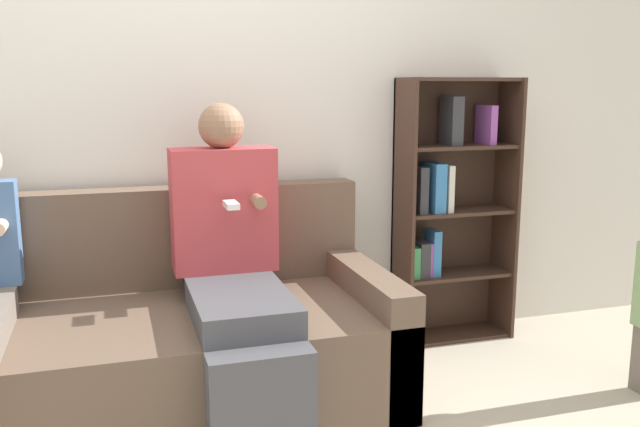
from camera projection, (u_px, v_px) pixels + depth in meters
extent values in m
cube|color=silver|center=(166.00, 92.00, 3.08)|extent=(10.00, 0.06, 2.55)
cube|color=brown|center=(135.00, 372.00, 2.64)|extent=(2.11, 0.77, 0.41)
cube|color=brown|center=(128.00, 284.00, 3.04)|extent=(2.11, 0.15, 0.86)
cube|color=brown|center=(370.00, 330.00, 2.92)|extent=(0.14, 0.77, 0.53)
cube|color=#47474C|center=(262.00, 408.00, 2.35)|extent=(0.37, 0.12, 0.41)
cube|color=#47474C|center=(242.00, 307.00, 2.61)|extent=(0.37, 0.55, 0.11)
cube|color=#B73D42|center=(223.00, 209.00, 2.91)|extent=(0.44, 0.20, 0.53)
sphere|color=#8C664C|center=(221.00, 126.00, 2.84)|extent=(0.19, 0.19, 0.19)
cylinder|color=#8C664C|center=(258.00, 201.00, 2.79)|extent=(0.05, 0.10, 0.05)
cube|color=white|center=(231.00, 205.00, 2.71)|extent=(0.05, 0.12, 0.02)
cylinder|color=beige|center=(0.00, 227.00, 2.59)|extent=(0.05, 0.10, 0.05)
cube|color=#3D281E|center=(403.00, 215.00, 3.36)|extent=(0.02, 0.25, 1.34)
cube|color=#3D281E|center=(505.00, 208.00, 3.54)|extent=(0.02, 0.25, 1.34)
cube|color=#3D281E|center=(445.00, 208.00, 3.56)|extent=(0.60, 0.02, 1.34)
cube|color=#3D281E|center=(451.00, 334.00, 3.57)|extent=(0.56, 0.21, 0.02)
cube|color=#3D281E|center=(453.00, 274.00, 3.51)|extent=(0.56, 0.21, 0.02)
cube|color=#3D281E|center=(456.00, 211.00, 3.45)|extent=(0.56, 0.21, 0.02)
cube|color=#3D281E|center=(458.00, 147.00, 3.39)|extent=(0.56, 0.21, 0.02)
cube|color=#3D281E|center=(461.00, 79.00, 3.33)|extent=(0.56, 0.21, 0.02)
cube|color=beige|center=(444.00, 188.00, 3.41)|extent=(0.03, 0.16, 0.23)
cube|color=#333338|center=(418.00, 189.00, 3.36)|extent=(0.04, 0.16, 0.23)
cube|color=#333338|center=(419.00, 258.00, 3.44)|extent=(0.05, 0.15, 0.18)
cube|color=teal|center=(434.00, 187.00, 3.39)|extent=(0.06, 0.17, 0.25)
cube|color=#934CA3|center=(486.00, 125.00, 3.41)|extent=(0.04, 0.16, 0.20)
cube|color=#429956|center=(414.00, 261.00, 3.43)|extent=(0.06, 0.14, 0.16)
cube|color=#934CA3|center=(429.00, 258.00, 3.45)|extent=(0.05, 0.12, 0.17)
cube|color=teal|center=(432.00, 252.00, 3.45)|extent=(0.04, 0.12, 0.23)
cube|color=#333338|center=(451.00, 121.00, 3.35)|extent=(0.06, 0.15, 0.24)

